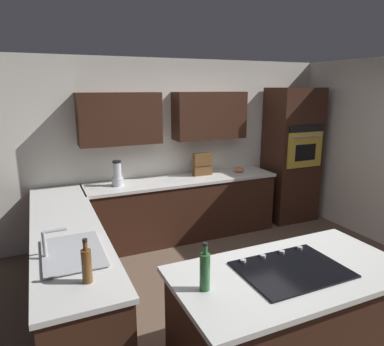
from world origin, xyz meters
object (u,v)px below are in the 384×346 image
object	(u,v)px
mixing_bowl	(239,169)
oil_bottle	(205,271)
spice_rack	(202,164)
blender	(117,175)
cooktop	(291,269)
wall_oven	(291,155)
sink_unit	(72,252)
dish_soap_bottle	(87,265)

from	to	relation	value
mixing_bowl	oil_bottle	distance (m)	3.34
oil_bottle	spice_rack	bearing A→B (deg)	-115.41
blender	oil_bottle	size ratio (longest dim) A/B	1.04
cooktop	oil_bottle	bearing A→B (deg)	-2.46
wall_oven	sink_unit	world-z (taller)	wall_oven
wall_oven	cooktop	size ratio (longest dim) A/B	2.88
sink_unit	wall_oven	bearing A→B (deg)	-153.62
cooktop	spice_rack	world-z (taller)	spice_rack
spice_rack	dish_soap_bottle	world-z (taller)	spice_rack
blender	oil_bottle	xyz separation A→B (m)	(0.03, 2.73, -0.01)
cooktop	mixing_bowl	world-z (taller)	mixing_bowl
wall_oven	oil_bottle	size ratio (longest dim) A/B	6.57
cooktop	oil_bottle	distance (m)	0.70
mixing_bowl	dish_soap_bottle	world-z (taller)	dish_soap_bottle
sink_unit	spice_rack	world-z (taller)	spice_rack
wall_oven	dish_soap_bottle	distance (m)	4.29
blender	dish_soap_bottle	distance (m)	2.43
sink_unit	cooktop	distance (m)	1.71
oil_bottle	cooktop	bearing A→B (deg)	177.54
cooktop	spice_rack	size ratio (longest dim) A/B	2.27
blender	sink_unit	bearing A→B (deg)	67.09
dish_soap_bottle	oil_bottle	bearing A→B (deg)	149.36
sink_unit	cooktop	size ratio (longest dim) A/B	0.92
blender	spice_rack	xyz separation A→B (m)	(-1.30, -0.07, 0.02)
wall_oven	spice_rack	xyz separation A→B (m)	(1.60, -0.08, -0.03)
cooktop	spice_rack	bearing A→B (deg)	-102.77
mixing_bowl	dish_soap_bottle	size ratio (longest dim) A/B	0.51
cooktop	blender	bearing A→B (deg)	-76.57
wall_oven	blender	distance (m)	2.90
sink_unit	dish_soap_bottle	xyz separation A→B (m)	(-0.06, 0.48, 0.11)
sink_unit	dish_soap_bottle	distance (m)	0.50
sink_unit	oil_bottle	size ratio (longest dim) A/B	2.10
sink_unit	cooktop	bearing A→B (deg)	147.42
wall_oven	oil_bottle	distance (m)	3.99
mixing_bowl	spice_rack	size ratio (longest dim) A/B	0.48
sink_unit	spice_rack	xyz separation A→B (m)	(-2.08, -1.91, 0.15)
mixing_bowl	oil_bottle	xyz separation A→B (m)	(1.93, 2.73, 0.09)
dish_soap_bottle	cooktop	bearing A→B (deg)	162.35
mixing_bowl	spice_rack	world-z (taller)	spice_rack
mixing_bowl	oil_bottle	bearing A→B (deg)	54.76
cooktop	mixing_bowl	distance (m)	3.03
mixing_bowl	dish_soap_bottle	bearing A→B (deg)	41.55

